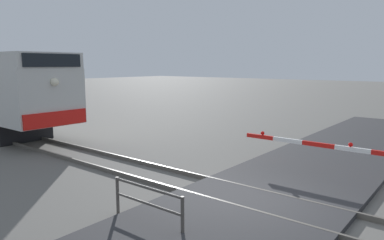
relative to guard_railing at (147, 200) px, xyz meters
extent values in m
plane|color=#605E59|center=(2.76, -1.47, -0.61)|extent=(160.00, 160.00, 0.00)
cube|color=#59544C|center=(2.04, -1.47, -0.53)|extent=(0.08, 80.00, 0.15)
cube|color=#59544C|center=(3.48, -1.47, -0.53)|extent=(0.08, 80.00, 0.15)
cube|color=#2D2D30|center=(2.76, -1.47, -0.54)|extent=(36.00, 4.50, 0.15)
cube|color=black|center=(2.76, 12.62, -0.08)|extent=(2.63, 3.20, 1.05)
cube|color=silver|center=(2.76, 9.74, 3.29)|extent=(3.03, 2.61, 0.70)
cube|color=black|center=(2.76, 8.41, 3.29)|extent=(2.63, 0.06, 0.56)
cube|color=red|center=(2.76, 8.40, 0.79)|extent=(2.94, 0.08, 0.64)
sphere|color=#F2EACC|center=(2.76, 8.39, 2.38)|extent=(0.36, 0.36, 0.36)
cube|color=white|center=(5.99, -2.90, 0.52)|extent=(0.10, 1.06, 0.14)
cube|color=red|center=(5.99, -1.84, 0.52)|extent=(0.10, 1.06, 0.14)
cube|color=white|center=(5.99, -0.78, 0.52)|extent=(0.10, 1.06, 0.14)
cube|color=red|center=(5.99, 0.29, 0.52)|extent=(0.10, 1.06, 0.14)
sphere|color=red|center=(5.99, -2.83, 0.66)|extent=(0.14, 0.14, 0.14)
sphere|color=red|center=(5.99, 0.19, 0.66)|extent=(0.14, 0.14, 0.14)
cylinder|color=#4C4742|center=(0.00, -1.07, -0.13)|extent=(0.08, 0.08, 0.95)
cylinder|color=#4C4742|center=(0.00, 1.07, -0.13)|extent=(0.08, 0.08, 0.95)
cylinder|color=#4C4742|center=(0.00, 0.00, 0.30)|extent=(0.06, 2.13, 0.06)
cylinder|color=#4C4742|center=(0.00, 0.00, -0.09)|extent=(0.06, 2.13, 0.06)
camera|label=1|loc=(-5.53, -5.74, 3.11)|focal=33.47mm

